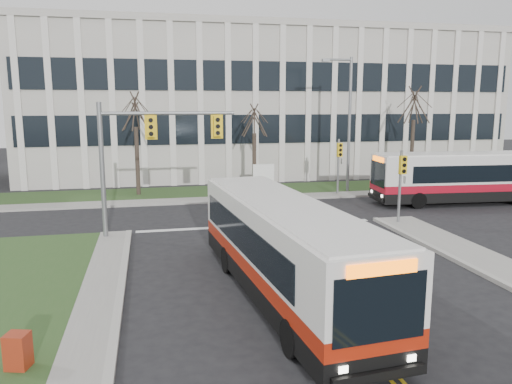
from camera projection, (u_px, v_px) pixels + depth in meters
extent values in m
plane|color=black|center=(306.00, 281.00, 17.46)|extent=(120.00, 120.00, 0.00)
cube|color=#9E9B93|center=(77.00, 377.00, 11.18)|extent=(1.20, 26.00, 0.14)
cube|color=#9E9B93|center=(308.00, 196.00, 33.12)|extent=(44.00, 1.60, 0.14)
cube|color=#2D4D21|center=(296.00, 189.00, 35.81)|extent=(44.00, 5.00, 0.12)
cube|color=beige|center=(259.00, 105.00, 46.33)|extent=(40.00, 16.00, 12.00)
cylinder|color=slate|center=(102.00, 172.00, 22.33)|extent=(0.22, 0.22, 6.20)
cylinder|color=slate|center=(168.00, 113.00, 22.50)|extent=(6.00, 0.16, 0.16)
cube|color=yellow|center=(151.00, 127.00, 22.30)|extent=(0.34, 0.24, 0.92)
cube|color=yellow|center=(217.00, 126.00, 22.92)|extent=(0.34, 0.24, 0.92)
cylinder|color=slate|center=(400.00, 188.00, 25.36)|extent=(0.14, 0.14, 3.80)
cube|color=yellow|center=(403.00, 165.00, 24.96)|extent=(0.34, 0.24, 0.92)
cylinder|color=slate|center=(338.00, 167.00, 33.54)|extent=(0.14, 0.14, 3.80)
cube|color=yellow|center=(340.00, 150.00, 33.14)|extent=(0.34, 0.24, 0.92)
cylinder|color=slate|center=(349.00, 126.00, 33.95)|extent=(0.20, 0.20, 9.20)
cylinder|color=slate|center=(339.00, 60.00, 33.00)|extent=(1.80, 0.14, 0.14)
cube|color=slate|center=(326.00, 60.00, 32.82)|extent=(0.50, 0.25, 0.18)
cylinder|color=slate|center=(255.00, 186.00, 34.61)|extent=(0.08, 0.08, 1.00)
cylinder|color=slate|center=(272.00, 185.00, 34.86)|extent=(0.08, 0.08, 1.00)
cube|color=white|center=(263.00, 176.00, 34.61)|extent=(1.50, 0.12, 1.60)
cylinder|color=#42352B|center=(137.00, 162.00, 33.14)|extent=(0.28, 0.28, 4.62)
cylinder|color=#42352B|center=(254.00, 163.00, 35.04)|extent=(0.28, 0.28, 4.09)
cylinder|color=#42352B|center=(412.00, 153.00, 37.26)|extent=(0.28, 0.28, 4.95)
cube|color=maroon|center=(18.00, 353.00, 11.44)|extent=(0.60, 0.57, 0.95)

